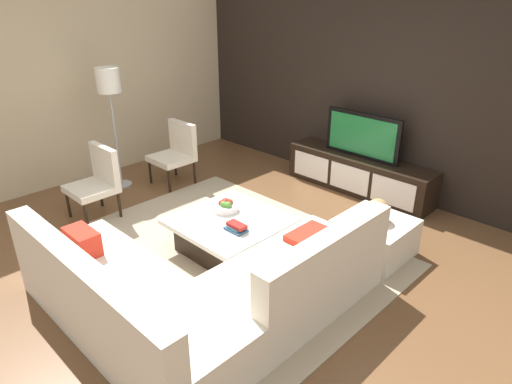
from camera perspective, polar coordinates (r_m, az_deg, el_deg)
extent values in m
plane|color=brown|center=(4.81, -3.28, -8.24)|extent=(14.00, 14.00, 0.00)
cube|color=black|center=(6.29, 15.30, 12.69)|extent=(6.40, 0.12, 2.80)
cube|color=#C6B28E|center=(6.97, -20.84, 13.06)|extent=(0.12, 5.20, 2.80)
cube|color=tan|center=(4.87, -4.08, -7.74)|extent=(3.37, 2.69, 0.01)
cube|color=black|center=(6.37, 12.81, 2.23)|extent=(2.10, 0.45, 0.50)
cube|color=white|center=(6.52, 6.95, 3.22)|extent=(0.59, 0.01, 0.35)
cube|color=white|center=(6.18, 11.64, 1.66)|extent=(0.59, 0.01, 0.35)
cube|color=white|center=(5.90, 16.83, -0.08)|extent=(0.59, 0.01, 0.35)
cube|color=black|center=(6.19, 13.28, 6.95)|extent=(1.10, 0.05, 0.60)
cube|color=#1E7238|center=(6.16, 13.13, 6.90)|extent=(0.99, 0.01, 0.51)
cube|color=beige|center=(3.95, -15.75, -13.73)|extent=(2.33, 0.85, 0.43)
cube|color=beige|center=(3.60, -21.12, -10.59)|extent=(2.33, 0.18, 0.39)
cube|color=beige|center=(4.10, 4.83, -11.14)|extent=(0.85, 1.58, 0.43)
cube|color=beige|center=(3.71, 9.06, -8.00)|extent=(0.18, 1.58, 0.39)
cube|color=red|center=(4.31, -21.04, -5.84)|extent=(0.36, 0.20, 0.22)
cube|color=red|center=(4.23, 8.42, -6.15)|extent=(0.60, 0.44, 0.06)
cube|color=black|center=(4.84, -3.25, -5.69)|extent=(0.85, 0.85, 0.33)
cube|color=white|center=(4.75, -3.31, -3.71)|extent=(1.07, 1.06, 0.05)
cylinder|color=black|center=(5.98, -22.61, -1.27)|extent=(0.04, 0.04, 0.38)
cylinder|color=black|center=(5.58, -20.64, -2.74)|extent=(0.04, 0.04, 0.38)
cylinder|color=black|center=(6.13, -19.00, -0.05)|extent=(0.04, 0.04, 0.38)
cylinder|color=black|center=(5.75, -16.85, -1.39)|extent=(0.04, 0.04, 0.38)
cube|color=beige|center=(5.78, -20.05, 0.37)|extent=(0.54, 0.51, 0.08)
cube|color=beige|center=(5.77, -18.54, 3.40)|extent=(0.54, 0.08, 0.45)
cylinder|color=#A5A5AA|center=(6.76, -16.53, 0.93)|extent=(0.28, 0.28, 0.02)
cylinder|color=#A5A5AA|center=(6.53, -17.22, 6.29)|extent=(0.03, 0.03, 1.31)
cylinder|color=white|center=(6.34, -18.14, 13.27)|extent=(0.31, 0.31, 0.32)
cube|color=beige|center=(4.92, 14.67, -5.53)|extent=(0.70, 0.70, 0.40)
cylinder|color=silver|center=(4.90, -3.88, -2.00)|extent=(0.28, 0.28, 0.07)
sphere|color=#4C8C33|center=(4.84, -3.55, -1.70)|extent=(0.08, 0.08, 0.08)
sphere|color=#B23326|center=(4.91, -3.33, -1.29)|extent=(0.07, 0.07, 0.07)
sphere|color=#B23326|center=(4.91, -3.86, -1.26)|extent=(0.10, 0.10, 0.10)
sphere|color=#B23326|center=(4.90, -4.36, -1.40)|extent=(0.07, 0.07, 0.07)
sphere|color=#4C8C33|center=(4.86, -4.07, -1.61)|extent=(0.08, 0.08, 0.08)
cylinder|color=black|center=(6.65, -13.21, 2.62)|extent=(0.04, 0.04, 0.38)
cylinder|color=black|center=(6.29, -10.89, 1.54)|extent=(0.04, 0.04, 0.38)
cylinder|color=black|center=(6.88, -10.15, 3.62)|extent=(0.04, 0.04, 0.38)
cylinder|color=black|center=(6.53, -7.75, 2.63)|extent=(0.04, 0.04, 0.38)
cube|color=beige|center=(6.52, -10.63, 4.17)|extent=(0.54, 0.52, 0.08)
cube|color=beige|center=(6.55, -9.24, 6.84)|extent=(0.54, 0.08, 0.45)
sphere|color=#AD8451|center=(4.78, 15.07, -2.20)|extent=(0.24, 0.24, 0.24)
cube|color=#2D516B|center=(4.52, -2.53, -4.73)|extent=(0.22, 0.15, 0.03)
cube|color=#2D516B|center=(4.51, -2.40, -4.48)|extent=(0.14, 0.14, 0.02)
cube|color=maroon|center=(4.49, -2.45, -4.19)|extent=(0.21, 0.10, 0.03)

